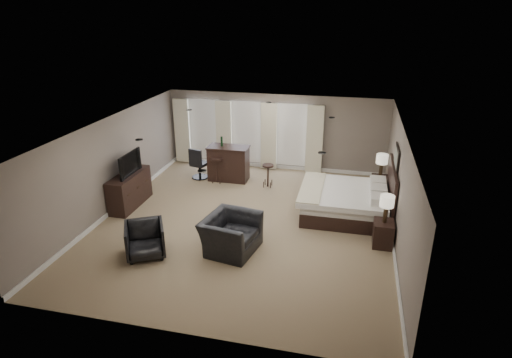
% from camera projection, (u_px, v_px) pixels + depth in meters
% --- Properties ---
extents(room, '(7.60, 8.60, 2.64)m').
position_uv_depth(room, '(245.00, 177.00, 10.81)').
color(room, '#847053').
rests_on(room, ground).
extents(window_bay, '(5.25, 0.20, 2.30)m').
position_uv_depth(window_bay, '(246.00, 134.00, 14.76)').
color(window_bay, silver).
rests_on(window_bay, room).
extents(bed, '(2.34, 2.23, 1.49)m').
position_uv_depth(bed, '(348.00, 190.00, 11.45)').
color(bed, silver).
rests_on(bed, ground).
extents(nightstand_near, '(0.46, 0.56, 0.61)m').
position_uv_depth(nightstand_near, '(383.00, 234.00, 10.11)').
color(nightstand_near, black).
rests_on(nightstand_near, ground).
extents(nightstand_far, '(0.47, 0.58, 0.63)m').
position_uv_depth(nightstand_far, '(379.00, 187.00, 12.73)').
color(nightstand_far, black).
rests_on(nightstand_far, ground).
extents(lamp_near, '(0.33, 0.33, 0.68)m').
position_uv_depth(lamp_near, '(386.00, 209.00, 9.87)').
color(lamp_near, beige).
rests_on(lamp_near, nightstand_near).
extents(lamp_far, '(0.34, 0.34, 0.70)m').
position_uv_depth(lamp_far, '(381.00, 166.00, 12.48)').
color(lamp_far, beige).
rests_on(lamp_far, nightstand_far).
extents(wall_art, '(0.04, 0.96, 0.56)m').
position_uv_depth(wall_art, '(396.00, 157.00, 10.83)').
color(wall_art, slate).
rests_on(wall_art, room).
extents(dresser, '(0.53, 1.65, 0.96)m').
position_uv_depth(dresser, '(130.00, 190.00, 12.10)').
color(dresser, black).
rests_on(dresser, ground).
extents(tv, '(0.64, 1.11, 0.15)m').
position_uv_depth(tv, '(128.00, 172.00, 11.89)').
color(tv, black).
rests_on(tv, dresser).
extents(armchair_near, '(1.06, 1.42, 1.12)m').
position_uv_depth(armchair_near, '(231.00, 228.00, 9.83)').
color(armchair_near, black).
rests_on(armchair_near, ground).
extents(armchair_far, '(1.12, 1.10, 0.87)m').
position_uv_depth(armchair_far, '(145.00, 238.00, 9.65)').
color(armchair_far, black).
rests_on(armchair_far, ground).
extents(bar_counter, '(1.32, 0.68, 1.15)m').
position_uv_depth(bar_counter, '(229.00, 163.00, 13.87)').
color(bar_counter, black).
rests_on(bar_counter, ground).
extents(bar_stool_left, '(0.52, 0.52, 0.83)m').
position_uv_depth(bar_stool_left, '(217.00, 170.00, 13.73)').
color(bar_stool_left, black).
rests_on(bar_stool_left, ground).
extents(bar_stool_right, '(0.43, 0.43, 0.73)m').
position_uv_depth(bar_stool_right, '(268.00, 176.00, 13.42)').
color(bar_stool_right, black).
rests_on(bar_stool_right, ground).
extents(desk_chair, '(0.65, 0.65, 1.05)m').
position_uv_depth(desk_chair, '(199.00, 163.00, 14.03)').
color(desk_chair, black).
rests_on(desk_chair, ground).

